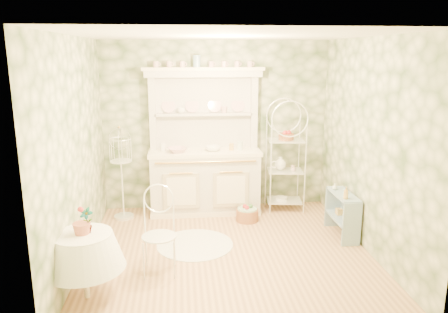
{
  "coord_description": "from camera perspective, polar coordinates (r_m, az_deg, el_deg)",
  "views": [
    {
      "loc": [
        -0.58,
        -5.15,
        2.5
      ],
      "look_at": [
        0.0,
        0.5,
        1.15
      ],
      "focal_mm": 35.0,
      "sensor_mm": 36.0,
      "label": 1
    }
  ],
  "objects": [
    {
      "name": "floor",
      "position": [
        5.75,
        0.52,
        -12.38
      ],
      "size": [
        3.6,
        3.6,
        0.0
      ],
      "primitive_type": "plane",
      "color": "tan",
      "rests_on": "ground"
    },
    {
      "name": "ceiling",
      "position": [
        5.19,
        0.58,
        15.58
      ],
      "size": [
        3.6,
        3.6,
        0.0
      ],
      "primitive_type": "plane",
      "color": "white",
      "rests_on": "floor"
    },
    {
      "name": "wall_left",
      "position": [
        5.42,
        -18.73,
        0.4
      ],
      "size": [
        3.6,
        3.6,
        0.0
      ],
      "primitive_type": "plane",
      "color": "beige",
      "rests_on": "floor"
    },
    {
      "name": "bottle_glass",
      "position": [
        6.38,
        14.25,
        -3.94
      ],
      "size": [
        0.09,
        0.09,
        0.09
      ],
      "primitive_type": "imported",
      "rotation": [
        0.0,
        0.0,
        -0.41
      ],
      "color": "silver",
      "rests_on": "side_shelf"
    },
    {
      "name": "wall_front",
      "position": [
        3.59,
        3.74,
        -5.33
      ],
      "size": [
        3.6,
        3.6,
        0.0
      ],
      "primitive_type": "plane",
      "color": "beige",
      "rests_on": "floor"
    },
    {
      "name": "birdcage_stand",
      "position": [
        6.83,
        -13.22,
        -2.32
      ],
      "size": [
        0.33,
        0.33,
        1.39
      ],
      "primitive_type": "cube",
      "rotation": [
        0.0,
        0.0,
        0.0
      ],
      "color": "white",
      "rests_on": "floor"
    },
    {
      "name": "floor_basket",
      "position": [
        6.72,
        3.05,
        -7.54
      ],
      "size": [
        0.33,
        0.33,
        0.21
      ],
      "primitive_type": "cylinder",
      "rotation": [
        0.0,
        0.0,
        0.03
      ],
      "color": "#9F643E",
      "rests_on": "floor"
    },
    {
      "name": "potted_geranium",
      "position": [
        4.67,
        -17.48,
        -7.96
      ],
      "size": [
        0.16,
        0.14,
        0.27
      ],
      "primitive_type": "imported",
      "rotation": [
        0.0,
        0.0,
        -0.35
      ],
      "color": "#3F7238",
      "rests_on": "round_table"
    },
    {
      "name": "bottle_blue",
      "position": [
        6.26,
        15.53,
        -4.3
      ],
      "size": [
        0.05,
        0.05,
        0.1
      ],
      "primitive_type": "imported",
      "rotation": [
        0.0,
        0.0,
        0.11
      ],
      "color": "#87ADCC",
      "rests_on": "side_shelf"
    },
    {
      "name": "wall_right",
      "position": [
        5.79,
        18.55,
        1.21
      ],
      "size": [
        3.6,
        3.6,
        0.0
      ],
      "primitive_type": "plane",
      "color": "beige",
      "rests_on": "floor"
    },
    {
      "name": "lace_rug",
      "position": [
        5.96,
        -3.81,
        -11.4
      ],
      "size": [
        1.32,
        1.32,
        0.01
      ],
      "primitive_type": "cylinder",
      "rotation": [
        0.0,
        0.0,
        -0.37
      ],
      "color": "white",
      "rests_on": "floor"
    },
    {
      "name": "wall_back",
      "position": [
        7.07,
        -1.07,
        4.0
      ],
      "size": [
        3.6,
        3.6,
        0.0
      ],
      "primitive_type": "plane",
      "color": "beige",
      "rests_on": "floor"
    },
    {
      "name": "kitchen_dresser",
      "position": [
        6.82,
        -2.54,
        1.89
      ],
      "size": [
        1.87,
        0.61,
        2.29
      ],
      "primitive_type": "cube",
      "color": "silver",
      "rests_on": "floor"
    },
    {
      "name": "bowl_floral",
      "position": [
        6.77,
        -6.13,
        0.63
      ],
      "size": [
        0.37,
        0.37,
        0.07
      ],
      "primitive_type": "imported",
      "rotation": [
        0.0,
        0.0,
        0.29
      ],
      "color": "white",
      "rests_on": "kitchen_dresser"
    },
    {
      "name": "side_shelf",
      "position": [
        6.35,
        15.18,
        -7.36
      ],
      "size": [
        0.31,
        0.72,
        0.61
      ],
      "primitive_type": "cube",
      "rotation": [
        0.0,
        0.0,
        0.06
      ],
      "color": "#8CAAC0",
      "rests_on": "floor"
    },
    {
      "name": "bowl_white",
      "position": [
        6.82,
        -1.46,
        0.8
      ],
      "size": [
        0.28,
        0.28,
        0.08
      ],
      "primitive_type": "imported",
      "rotation": [
        0.0,
        0.0,
        -0.13
      ],
      "color": "white",
      "rests_on": "kitchen_dresser"
    },
    {
      "name": "cup_left",
      "position": [
        6.89,
        -5.59,
        5.88
      ],
      "size": [
        0.16,
        0.16,
        0.09
      ],
      "primitive_type": "imported",
      "rotation": [
        0.0,
        0.0,
        -0.41
      ],
      "color": "white",
      "rests_on": "kitchen_dresser"
    },
    {
      "name": "bakers_rack",
      "position": [
        7.06,
        8.02,
        -0.44
      ],
      "size": [
        0.56,
        0.43,
        1.66
      ],
      "primitive_type": "cube",
      "rotation": [
        0.0,
        0.0,
        -0.12
      ],
      "color": "white",
      "rests_on": "floor"
    },
    {
      "name": "round_table",
      "position": [
        4.87,
        -17.69,
        -13.58
      ],
      "size": [
        0.72,
        0.72,
        0.69
      ],
      "primitive_type": "cylinder",
      "rotation": [
        0.0,
        0.0,
        0.15
      ],
      "color": "white",
      "rests_on": "floor"
    },
    {
      "name": "bottle_amber",
      "position": [
        6.01,
        15.63,
        -4.75
      ],
      "size": [
        0.07,
        0.07,
        0.17
      ],
      "primitive_type": "imported",
      "rotation": [
        0.0,
        0.0,
        -0.07
      ],
      "color": "gold",
      "rests_on": "side_shelf"
    },
    {
      "name": "cup_right",
      "position": [
        6.92,
        0.0,
        5.98
      ],
      "size": [
        0.11,
        0.11,
        0.1
      ],
      "primitive_type": "imported",
      "rotation": [
        0.0,
        0.0,
        -0.05
      ],
      "color": "white",
      "rests_on": "kitchen_dresser"
    },
    {
      "name": "cafe_chair",
      "position": [
        5.12,
        -8.49,
        -9.73
      ],
      "size": [
        0.51,
        0.51,
        1.01
      ],
      "primitive_type": "cube",
      "rotation": [
        0.0,
        0.0,
        -0.13
      ],
      "color": "white",
      "rests_on": "floor"
    }
  ]
}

